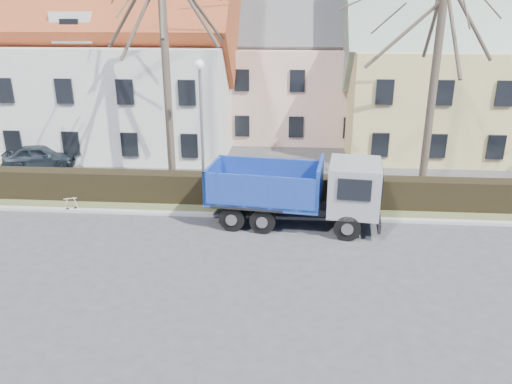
# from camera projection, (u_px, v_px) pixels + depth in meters

# --- Properties ---
(ground) EXTENTS (120.00, 120.00, 0.00)m
(ground) POSITION_uv_depth(u_px,v_px,m) (172.00, 269.00, 16.52)
(ground) COLOR #3E3E40
(curb_far) EXTENTS (80.00, 0.30, 0.12)m
(curb_far) POSITION_uv_depth(u_px,v_px,m) (198.00, 214.00, 20.81)
(curb_far) COLOR #ABA9A6
(curb_far) RESTS_ON ground
(grass_strip) EXTENTS (80.00, 3.00, 0.10)m
(grass_strip) POSITION_uv_depth(u_px,v_px,m) (205.00, 201.00, 22.31)
(grass_strip) COLOR #515932
(grass_strip) RESTS_ON ground
(hedge) EXTENTS (60.00, 0.90, 1.30)m
(hedge) POSITION_uv_depth(u_px,v_px,m) (204.00, 189.00, 21.91)
(hedge) COLOR black
(hedge) RESTS_ON ground
(building_white) EXTENTS (26.80, 10.80, 9.50)m
(building_white) POSITION_uv_depth(u_px,v_px,m) (22.00, 67.00, 30.84)
(building_white) COLOR silver
(building_white) RESTS_ON ground
(building_pink) EXTENTS (10.80, 8.80, 8.00)m
(building_pink) POSITION_uv_depth(u_px,v_px,m) (297.00, 74.00, 33.58)
(building_pink) COLOR beige
(building_pink) RESTS_ON ground
(building_yellow) EXTENTS (18.80, 10.80, 8.50)m
(building_yellow) POSITION_uv_depth(u_px,v_px,m) (498.00, 78.00, 29.79)
(building_yellow) COLOR #D6BD75
(building_yellow) RESTS_ON ground
(tree_1) EXTENTS (9.20, 9.20, 12.65)m
(tree_1) POSITION_uv_depth(u_px,v_px,m) (165.00, 51.00, 22.46)
(tree_1) COLOR #453A30
(tree_1) RESTS_ON ground
(tree_2) EXTENTS (8.00, 8.00, 11.00)m
(tree_2) POSITION_uv_depth(u_px,v_px,m) (435.00, 72.00, 21.85)
(tree_2) COLOR #453A30
(tree_2) RESTS_ON ground
(dump_truck) EXTENTS (7.24, 3.39, 2.79)m
(dump_truck) POSITION_uv_depth(u_px,v_px,m) (288.00, 191.00, 19.55)
(dump_truck) COLOR navy
(dump_truck) RESTS_ON ground
(streetlight) EXTENTS (0.48, 0.48, 6.19)m
(streetlight) POSITION_uv_depth(u_px,v_px,m) (202.00, 130.00, 22.03)
(streetlight) COLOR gray
(streetlight) RESTS_ON ground
(cart_frame) EXTENTS (0.86, 0.68, 0.68)m
(cart_frame) POSITION_uv_depth(u_px,v_px,m) (66.00, 204.00, 21.06)
(cart_frame) COLOR silver
(cart_frame) RESTS_ON ground
(parked_car_a) EXTENTS (3.97, 2.30, 1.27)m
(parked_car_a) POSITION_uv_depth(u_px,v_px,m) (40.00, 156.00, 26.99)
(parked_car_a) COLOR #1E262E
(parked_car_a) RESTS_ON ground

